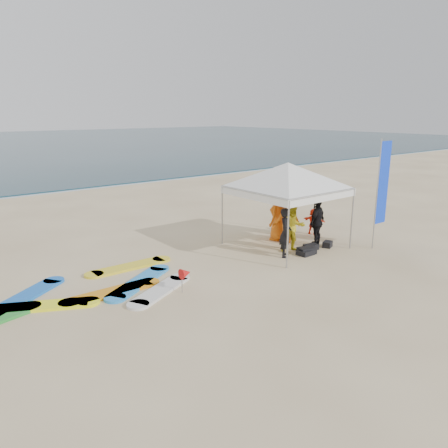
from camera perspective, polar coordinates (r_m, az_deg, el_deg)
ground at (r=11.02m, az=4.92°, el=-9.44°), size 120.00×120.00×0.00m
shoreline_foam at (r=26.78m, az=-22.89°, el=3.76°), size 160.00×1.20×0.01m
person_black_a at (r=13.79m, az=8.05°, el=-1.13°), size 0.67×0.66×1.56m
person_yellow at (r=14.33m, az=9.05°, el=-0.42°), size 0.98×0.89×1.63m
person_orange_a at (r=15.28m, az=8.15°, el=0.63°), size 1.23×0.94×1.68m
person_black_b at (r=15.06m, az=12.04°, el=0.26°), size 1.06×0.67×1.68m
person_orange_b at (r=15.57m, az=7.08°, el=1.11°), size 1.01×0.84×1.77m
person_seated at (r=16.58m, az=11.56°, el=0.32°), size 0.44×0.94×0.97m
canopy_tent at (r=14.47m, az=8.36°, el=7.90°), size 4.32×4.32×3.26m
feather_flag at (r=15.25m, az=19.99°, el=4.91°), size 0.61×0.04×3.65m
marker_pennant at (r=11.13m, az=-5.02°, el=-6.43°), size 0.28×0.28×0.64m
gear_pile at (r=14.54m, az=11.25°, el=-3.26°), size 1.68×0.65×0.22m
surfboard_spread at (r=11.68m, az=-17.14°, el=-8.45°), size 5.81×3.24×0.07m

